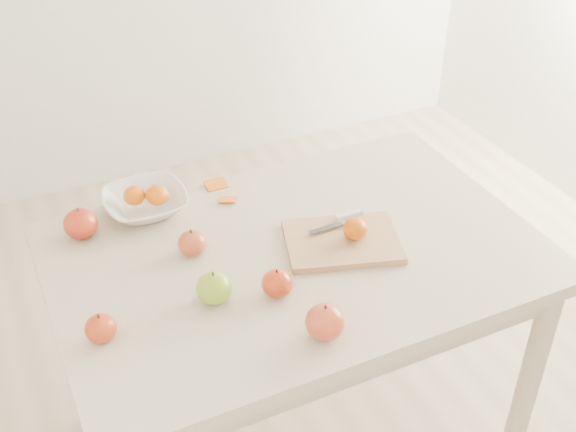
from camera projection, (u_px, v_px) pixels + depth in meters
name	position (u px, v px, depth m)	size (l,w,h in m)	color
table	(296.00, 280.00, 1.85)	(1.20, 0.80, 0.75)	beige
cutting_board	(342.00, 241.00, 1.81)	(0.28, 0.21, 0.02)	tan
board_tangerine	(355.00, 229.00, 1.79)	(0.06, 0.06, 0.05)	#C96107
fruit_bowl	(146.00, 203.00, 1.92)	(0.22, 0.22, 0.05)	white
bowl_tangerine_near	(134.00, 196.00, 1.90)	(0.06, 0.06, 0.05)	#E96308
bowl_tangerine_far	(157.00, 195.00, 1.90)	(0.06, 0.06, 0.05)	orange
orange_peel_a	(216.00, 186.00, 2.03)	(0.06, 0.04, 0.00)	orange
orange_peel_b	(228.00, 200.00, 1.97)	(0.04, 0.04, 0.00)	#D95A0F
paring_knife	(345.00, 217.00, 1.86)	(0.17, 0.05, 0.01)	white
apple_green	(214.00, 288.00, 1.62)	(0.08, 0.08, 0.07)	#588712
apple_red_e	(277.00, 283.00, 1.64)	(0.07, 0.07, 0.06)	maroon
apple_red_c	(325.00, 322.00, 1.53)	(0.09, 0.09, 0.08)	maroon
apple_red_d	(101.00, 328.00, 1.52)	(0.07, 0.07, 0.06)	maroon
apple_red_a	(81.00, 224.00, 1.82)	(0.09, 0.09, 0.08)	maroon
apple_red_b	(192.00, 243.00, 1.76)	(0.07, 0.07, 0.06)	maroon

